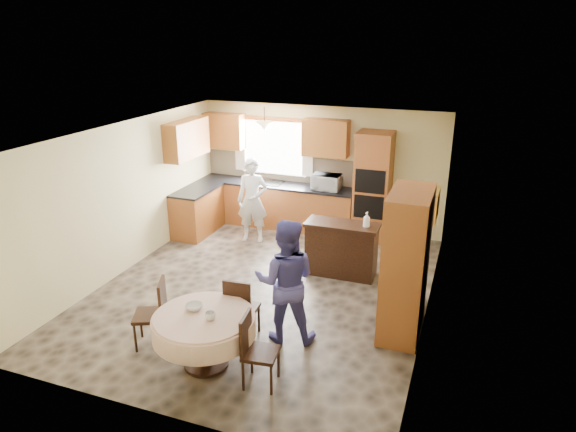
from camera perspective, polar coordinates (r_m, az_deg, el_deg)
The scene contains 36 objects.
floor at distance 8.27m, azimuth -2.67°, elevation -8.10°, with size 5.00×6.00×0.01m, color brown.
ceiling at distance 7.43m, azimuth -2.98°, elevation 9.16°, with size 5.00×6.00×0.01m, color white.
wall_back at distance 10.46m, azimuth 3.59°, elevation 5.33°, with size 5.00×0.02×2.50m, color #CEC084.
wall_front at distance 5.39m, azimuth -15.50°, elevation -10.22°, with size 5.00×0.02×2.50m, color #CEC084.
wall_left at distance 8.99m, azimuth -17.67°, elevation 1.94°, with size 0.02×6.00×2.50m, color #CEC084.
wall_right at distance 7.22m, azimuth 15.80°, elevation -2.27°, with size 0.02×6.00×2.50m, color #CEC084.
window at distance 10.68m, azimuth -1.58°, elevation 7.60°, with size 1.40×0.03×1.10m, color white.
curtain_left at distance 10.92m, azimuth -5.38°, elevation 8.07°, with size 0.22×0.02×1.15m, color white.
curtain_right at distance 10.38m, azimuth 2.20°, elevation 7.51°, with size 0.22×0.02×1.15m, color white.
base_cab_back at distance 10.69m, azimuth -1.33°, elevation 1.16°, with size 3.30×0.60×0.88m, color #B15F2F.
counter_back at distance 10.55m, azimuth -1.35°, elevation 3.52°, with size 3.30×0.64×0.04m, color black.
base_cab_left at distance 10.49m, azimuth -10.02°, elevation 0.47°, with size 0.60×1.20×0.88m, color #B15F2F.
counter_left at distance 10.35m, azimuth -10.17°, elevation 2.87°, with size 0.64×1.20×0.04m, color black.
backsplash at distance 10.74m, azimuth -0.79°, elevation 5.37°, with size 3.30×0.02×0.55m, color tan.
wall_cab_left at distance 10.92m, azimuth -7.08°, elevation 9.39°, with size 0.85×0.33×0.72m, color #A95C2A.
wall_cab_right at distance 10.12m, azimuth 4.23°, elevation 8.65°, with size 0.90×0.33×0.72m, color #A95C2A.
wall_cab_side at distance 10.17m, azimuth -11.19°, elevation 8.38°, with size 0.33×1.20×0.72m, color #A95C2A.
oven_tower at distance 9.97m, azimuth 9.40°, elevation 3.21°, with size 0.66×0.62×2.12m, color #B15F2F.
oven_upper at distance 9.62m, azimuth 9.10°, elevation 3.79°, with size 0.56×0.01×0.45m, color black.
oven_lower at distance 9.77m, azimuth 8.94°, elevation 0.98°, with size 0.56×0.01×0.45m, color black.
pendant at distance 10.15m, azimuth -2.63°, elevation 9.92°, with size 0.36×0.36×0.18m, color beige.
sideboard at distance 8.61m, azimuth 5.94°, elevation -3.85°, with size 1.20×0.50×0.86m, color #321B0D.
space_heater at distance 7.91m, azimuth 12.54°, elevation -7.84°, with size 0.38×0.27×0.52m, color black.
cupboard at distance 6.94m, azimuth 12.96°, elevation -5.24°, with size 0.52×1.04×1.99m, color #B15F2F.
dining_table at distance 6.37m, azimuth -9.30°, elevation -12.02°, with size 1.24×1.24×0.70m.
chair_left at distance 6.91m, azimuth -14.54°, elevation -10.05°, with size 0.52×0.52×0.92m.
chair_back at distance 6.83m, azimuth -5.34°, elevation -9.93°, with size 0.42×0.42×0.90m.
chair_right at distance 6.05m, azimuth -3.74°, elevation -14.28°, with size 0.43×0.43×0.89m.
framed_picture at distance 7.67m, azimuth 16.14°, elevation 1.19°, with size 0.06×0.53×0.44m.
microwave at distance 10.13m, azimuth 4.27°, elevation 3.77°, with size 0.55×0.38×0.31m, color silver.
person_sink at distance 9.85m, azimuth -3.96°, elevation 1.73°, with size 0.60×0.39×1.63m, color silver.
person_dining at distance 6.66m, azimuth -0.27°, elevation -7.26°, with size 0.82×0.64×1.68m, color #423E88.
bowl_sideboard at distance 8.51m, azimuth 3.96°, elevation -0.77°, with size 0.19×0.19×0.05m, color #B2B2B2.
bottle_sideboard at distance 8.31m, azimuth 8.73°, elevation -0.55°, with size 0.12×0.12×0.30m, color silver.
cup_table at distance 6.16m, azimuth -8.64°, elevation -10.94°, with size 0.12×0.12×0.10m, color #B2B2B2.
bowl_table at distance 6.41m, azimuth -10.38°, elevation -9.91°, with size 0.21×0.21×0.07m, color #B2B2B2.
Camera 1 is at (2.87, -6.71, 3.90)m, focal length 32.00 mm.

